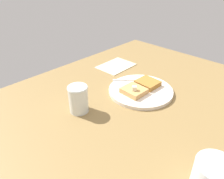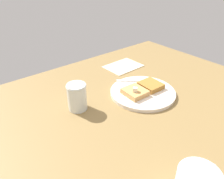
{
  "view_description": "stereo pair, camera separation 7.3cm",
  "coord_description": "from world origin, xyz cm",
  "px_view_note": "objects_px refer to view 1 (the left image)",
  "views": [
    {
      "loc": [
        -51.6,
        -28.42,
        43.67
      ],
      "look_at": [
        -6.69,
        14.97,
        6.36
      ],
      "focal_mm": 35.0,
      "sensor_mm": 36.0,
      "label": 1
    },
    {
      "loc": [
        -46.26,
        -33.34,
        43.67
      ],
      "look_at": [
        -6.69,
        14.97,
        6.36
      ],
      "focal_mm": 35.0,
      "sensor_mm": 36.0,
      "label": 2
    }
  ],
  "objects_px": {
    "coffee_mug": "(213,177)",
    "plate": "(141,90)",
    "fork": "(136,80)",
    "syrup_jar": "(78,100)",
    "napkin": "(116,66)"
  },
  "relations": [
    {
      "from": "fork",
      "to": "coffee_mug",
      "type": "height_order",
      "value": "coffee_mug"
    },
    {
      "from": "fork",
      "to": "coffee_mug",
      "type": "relative_size",
      "value": 1.16
    },
    {
      "from": "plate",
      "to": "syrup_jar",
      "type": "bearing_deg",
      "value": 162.65
    },
    {
      "from": "fork",
      "to": "plate",
      "type": "bearing_deg",
      "value": -126.91
    },
    {
      "from": "syrup_jar",
      "to": "plate",
      "type": "bearing_deg",
      "value": -17.35
    },
    {
      "from": "plate",
      "to": "napkin",
      "type": "relative_size",
      "value": 1.47
    },
    {
      "from": "fork",
      "to": "napkin",
      "type": "distance_m",
      "value": 0.17
    },
    {
      "from": "plate",
      "to": "fork",
      "type": "height_order",
      "value": "fork"
    },
    {
      "from": "napkin",
      "to": "plate",
      "type": "bearing_deg",
      "value": -114.94
    },
    {
      "from": "coffee_mug",
      "to": "plate",
      "type": "bearing_deg",
      "value": 58.25
    },
    {
      "from": "syrup_jar",
      "to": "napkin",
      "type": "xyz_separation_m",
      "value": [
        0.33,
        0.15,
        -0.04
      ]
    },
    {
      "from": "plate",
      "to": "coffee_mug",
      "type": "xyz_separation_m",
      "value": [
        -0.21,
        -0.35,
        0.03
      ]
    },
    {
      "from": "plate",
      "to": "syrup_jar",
      "type": "xyz_separation_m",
      "value": [
        -0.23,
        0.07,
        0.04
      ]
    },
    {
      "from": "plate",
      "to": "coffee_mug",
      "type": "bearing_deg",
      "value": -121.75
    },
    {
      "from": "plate",
      "to": "coffee_mug",
      "type": "height_order",
      "value": "coffee_mug"
    }
  ]
}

